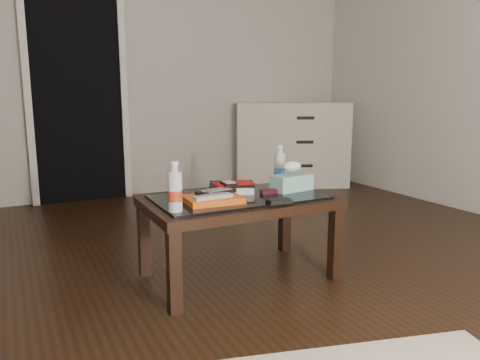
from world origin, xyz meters
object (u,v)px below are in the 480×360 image
Objects in this scene: dresser at (291,144)px; water_bottle_left at (175,187)px; water_bottle_right at (280,165)px; textbook at (232,188)px; coffee_table at (239,207)px; tissue_box at (292,183)px.

dresser is 5.46× the size of water_bottle_left.
textbook is at bearing -168.03° from water_bottle_right.
water_bottle_left is at bearing -122.93° from textbook.
textbook is 1.05× the size of water_bottle_left.
textbook is (0.01, 0.12, 0.09)m from coffee_table.
textbook is at bearing 151.05° from tissue_box.
coffee_table is at bearing -105.43° from dresser.
textbook is (-1.67, -1.98, 0.03)m from dresser.
water_bottle_left is (-0.43, -0.28, 0.10)m from textbook.
water_bottle_right reaches higher than tissue_box.
water_bottle_right is (0.36, 0.08, 0.10)m from textbook.
coffee_table is 4.20× the size of water_bottle_right.
dresser reaches higher than water_bottle_right.
dresser is 5.65× the size of tissue_box.
water_bottle_left reaches higher than coffee_table.
textbook is 1.05× the size of water_bottle_right.
tissue_box reaches higher than coffee_table.
coffee_table is 4.00× the size of textbook.
water_bottle_left is 0.87m from water_bottle_right.
water_bottle_left is 0.77m from tissue_box.
water_bottle_right is (0.79, 0.36, 0.00)m from water_bottle_left.
water_bottle_left is at bearing -176.33° from tissue_box.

